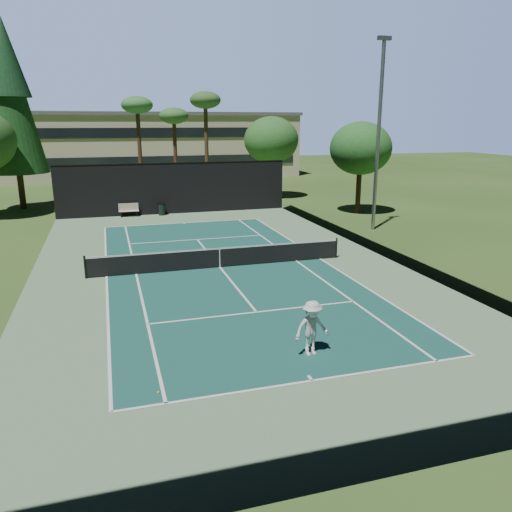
{
  "coord_description": "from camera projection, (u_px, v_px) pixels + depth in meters",
  "views": [
    {
      "loc": [
        -5.17,
        -23.58,
        7.09
      ],
      "look_at": [
        1.0,
        -3.0,
        1.3
      ],
      "focal_mm": 35.0,
      "sensor_mm": 36.0,
      "label": 1
    }
  ],
  "objects": [
    {
      "name": "palm_a",
      "position": [
        137.0,
        109.0,
        44.59
      ],
      "size": [
        2.8,
        2.8,
        9.32
      ],
      "color": "#472C1E",
      "rests_on": "ground"
    },
    {
      "name": "tennis_net",
      "position": [
        220.0,
        257.0,
        24.94
      ],
      "size": [
        12.9,
        0.1,
        1.1
      ],
      "color": "black",
      "rests_on": "ground"
    },
    {
      "name": "court_lines",
      "position": [
        220.0,
        267.0,
        25.08
      ],
      "size": [
        11.07,
        23.87,
        0.01
      ],
      "color": "white",
      "rests_on": "ground"
    },
    {
      "name": "tennis_ball_c",
      "position": [
        252.0,
        251.0,
        28.25
      ],
      "size": [
        0.07,
        0.07,
        0.07
      ],
      "primitive_type": "sphere",
      "color": "#CAD530",
      "rests_on": "ground"
    },
    {
      "name": "light_pole",
      "position": [
        379.0,
        132.0,
        32.28
      ],
      "size": [
        0.9,
        0.25,
        12.22
      ],
      "color": "gray",
      "rests_on": "ground"
    },
    {
      "name": "pine_tree",
      "position": [
        9.0,
        90.0,
        39.62
      ],
      "size": [
        4.8,
        4.8,
        15.0
      ],
      "color": "#422E1C",
      "rests_on": "ground"
    },
    {
      "name": "trash_bin",
      "position": [
        162.0,
        209.0,
        39.02
      ],
      "size": [
        0.56,
        0.56,
        0.95
      ],
      "color": "black",
      "rests_on": "ground"
    },
    {
      "name": "fence",
      "position": [
        219.0,
        228.0,
        24.62
      ],
      "size": [
        18.04,
        32.05,
        4.03
      ],
      "color": "black",
      "rests_on": "ground"
    },
    {
      "name": "park_bench",
      "position": [
        129.0,
        210.0,
        38.46
      ],
      "size": [
        1.5,
        0.45,
        1.02
      ],
      "color": "beige",
      "rests_on": "ground"
    },
    {
      "name": "decid_tree_a",
      "position": [
        271.0,
        140.0,
        46.79
      ],
      "size": [
        5.12,
        5.12,
        7.62
      ],
      "color": "#3E281A",
      "rests_on": "ground"
    },
    {
      "name": "palm_c",
      "position": [
        205.0,
        105.0,
        45.23
      ],
      "size": [
        2.8,
        2.8,
        9.77
      ],
      "color": "#4B3620",
      "rests_on": "ground"
    },
    {
      "name": "tennis_ball_b",
      "position": [
        194.0,
        266.0,
        25.28
      ],
      "size": [
        0.06,
        0.06,
        0.06
      ],
      "primitive_type": "sphere",
      "color": "#BCD831",
      "rests_on": "ground"
    },
    {
      "name": "decid_tree_b",
      "position": [
        361.0,
        149.0,
        38.74
      ],
      "size": [
        4.8,
        4.8,
        7.14
      ],
      "color": "#412B1C",
      "rests_on": "ground"
    },
    {
      "name": "ground",
      "position": [
        220.0,
        268.0,
        25.08
      ],
      "size": [
        160.0,
        160.0,
        0.0
      ],
      "primitive_type": "plane",
      "color": "#33531F",
      "rests_on": "ground"
    },
    {
      "name": "court_surface",
      "position": [
        220.0,
        267.0,
        25.08
      ],
      "size": [
        10.97,
        23.77,
        0.01
      ],
      "primitive_type": "cube",
      "color": "#195149",
      "rests_on": "ground"
    },
    {
      "name": "tennis_ball_a",
      "position": [
        158.0,
        392.0,
        13.44
      ],
      "size": [
        0.07,
        0.07,
        0.07
      ],
      "primitive_type": "sphere",
      "color": "#CCD32F",
      "rests_on": "ground"
    },
    {
      "name": "player",
      "position": [
        312.0,
        328.0,
        15.5
      ],
      "size": [
        1.21,
        0.78,
        1.78
      ],
      "primitive_type": "imported",
      "rotation": [
        0.0,
        0.0,
        0.1
      ],
      "color": "silver",
      "rests_on": "ground"
    },
    {
      "name": "apron_slab",
      "position": [
        220.0,
        267.0,
        25.08
      ],
      "size": [
        18.0,
        32.0,
        0.01
      ],
      "primitive_type": "cube",
      "color": "#638A60",
      "rests_on": "ground"
    },
    {
      "name": "palm_b",
      "position": [
        174.0,
        119.0,
        47.63
      ],
      "size": [
        2.8,
        2.8,
        8.42
      ],
      "color": "#482E1F",
      "rests_on": "ground"
    },
    {
      "name": "tennis_ball_d",
      "position": [
        79.0,
        253.0,
        27.66
      ],
      "size": [
        0.08,
        0.08,
        0.08
      ],
      "primitive_type": "sphere",
      "color": "yellow",
      "rests_on": "ground"
    },
    {
      "name": "campus_building",
      "position": [
        144.0,
        144.0,
        66.51
      ],
      "size": [
        40.5,
        12.5,
        8.3
      ],
      "color": "beige",
      "rests_on": "ground"
    }
  ]
}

